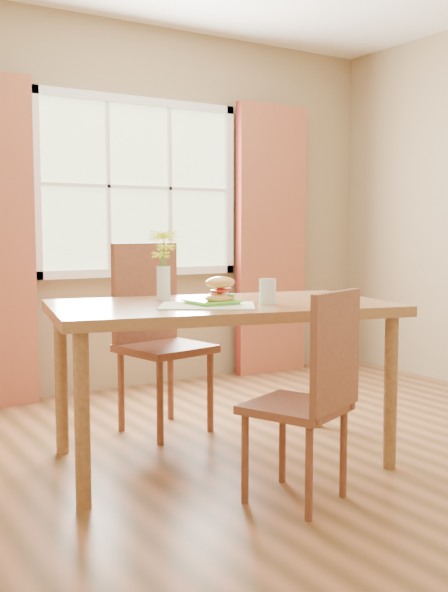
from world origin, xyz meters
TOP-DOWN VIEW (x-y plane):
  - room at (0.00, 0.00)m, footprint 4.24×3.84m
  - window at (0.00, 1.87)m, footprint 1.62×0.06m
  - curtain_right at (1.15, 1.78)m, footprint 0.65×0.08m
  - dining_table at (-0.39, 0.08)m, footprint 1.84×1.28m
  - chair_near at (-0.36, -0.62)m, footprint 0.51×0.51m
  - chair_far at (-0.41, 0.79)m, footprint 0.54×0.54m
  - placemat at (-0.53, -0.03)m, footprint 0.56×0.52m
  - plate at (-0.48, 0.01)m, footprint 0.23×0.23m
  - croissant_sandwich at (-0.47, -0.05)m, footprint 0.19×0.15m
  - water_glass at (-0.22, -0.10)m, footprint 0.08×0.08m
  - flower_vase at (-0.58, 0.33)m, footprint 0.15×0.15m

SIDE VIEW (x-z plane):
  - chair_near at x=-0.36m, z-range 0.04..0.98m
  - chair_far at x=-0.41m, z-range 0.05..1.16m
  - dining_table at x=-0.39m, z-range 0.32..1.14m
  - placemat at x=-0.53m, z-range 0.82..0.82m
  - plate at x=-0.48m, z-range 0.82..0.83m
  - water_glass at x=-0.22m, z-range 0.81..0.94m
  - croissant_sandwich at x=-0.47m, z-range 0.83..0.96m
  - flower_vase at x=-0.58m, z-range 0.86..1.22m
  - curtain_right at x=1.15m, z-range 0.00..2.20m
  - room at x=0.00m, z-range -0.02..2.72m
  - window at x=0.00m, z-range 0.84..2.16m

